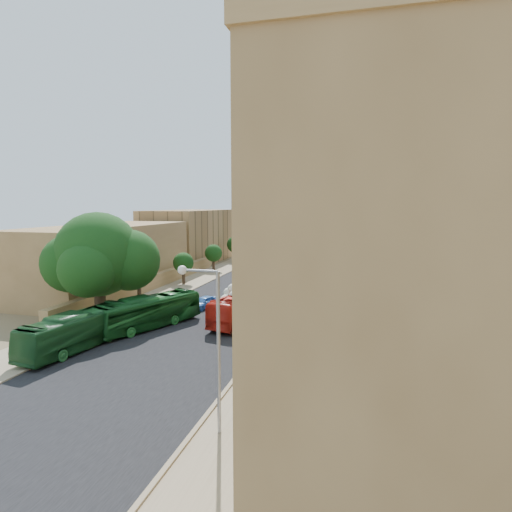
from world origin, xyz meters
The scene contains 36 objects.
ground centered at (0.00, 0.00, 0.00)m, with size 260.00×260.00×0.00m, color brown.
road_surface centered at (0.00, 30.00, 0.01)m, with size 14.00×140.00×0.01m, color black.
sidewalk_east centered at (9.50, 30.00, 0.01)m, with size 5.00×140.00×0.01m, color #8D7A5C.
sidewalk_west centered at (-9.50, 30.00, 0.01)m, with size 5.00×140.00×0.01m, color #8D7A5C.
kerb_east centered at (7.00, 30.00, 0.06)m, with size 0.25×140.00×0.12m, color #8D7A5C.
kerb_west centered at (-7.00, 30.00, 0.06)m, with size 0.25×140.00×0.12m, color #8D7A5C.
townhouse_a centered at (15.95, -3.00, 6.41)m, with size 9.00×14.00×16.40m.
townhouse_b centered at (15.95, 11.00, 5.66)m, with size 9.00×14.00×14.90m.
townhouse_c centered at (15.95, 25.00, 6.91)m, with size 9.00×14.00×17.40m.
townhouse_d centered at (15.95, 39.00, 6.16)m, with size 9.00×14.00×15.90m.
corner_block centered at (16.50, -16.50, 7.91)m, with size 9.20×10.20×15.70m.
west_wall centered at (-12.50, 20.00, 0.90)m, with size 1.00×40.00×1.80m, color olive.
west_building_low centered at (-18.00, 18.00, 4.20)m, with size 10.00×28.00×8.40m, color olive.
west_building_mid centered at (-18.00, 44.00, 5.00)m, with size 10.00×22.00×10.00m, color #A17A49.
church centered at (0.00, 78.61, 9.52)m, with size 28.00×22.50×36.30m.
ficus_tree centered at (-9.41, 4.01, 6.16)m, with size 10.43×9.60×10.43m.
street_tree_a centered at (-10.00, 12.00, 3.45)m, with size 3.35×3.35×5.15m.
street_tree_b centered at (-10.00, 24.00, 2.95)m, with size 2.88×2.88×4.42m.
street_tree_c centered at (-10.00, 36.00, 2.97)m, with size 2.90×2.90×4.45m.
street_tree_d centered at (-10.00, 48.00, 3.33)m, with size 3.24×3.24×4.97m.
streetlamp centered at (7.72, -12.00, 5.20)m, with size 2.11×0.44×8.22m.
red_truck centered at (2.73, 6.37, 1.59)m, with size 2.99×6.40×3.62m.
olive_pickup centered at (4.00, 20.00, 0.84)m, with size 2.67×4.44×1.71m.
bus_green_south centered at (-6.50, -3.05, 1.44)m, with size 2.42×10.35×2.88m, color #1A4D21.
bus_green_north centered at (-4.00, 3.26, 1.47)m, with size 2.47×10.57×2.95m, color #195920.
bus_red_east centered at (4.00, 7.62, 1.49)m, with size 2.50×10.68×2.97m, color red.
bus_cream_east centered at (6.50, 30.74, 1.37)m, with size 2.31×9.86×2.75m, color beige.
car_blue_a centered at (-1.91, 11.37, 0.66)m, with size 1.56×3.87×1.32m, color #3D7BCB.
car_white_a centered at (-2.68, 28.86, 0.65)m, with size 1.37×3.93×1.29m, color white.
car_cream centered at (2.59, 28.42, 0.72)m, with size 2.40×5.20×1.44m, color #FFEAA9.
car_dkblue centered at (-1.12, 38.98, 0.63)m, with size 1.76×4.34×1.26m, color #171643.
car_white_b centered at (4.60, 40.91, 0.63)m, with size 1.48×3.68×1.25m, color white.
car_blue_b centered at (-1.62, 50.58, 0.61)m, with size 1.28×3.68×1.21m, color #5395D0.
pedestrian_a centered at (10.91, 12.66, 0.90)m, with size 0.66×0.43×1.80m, color #282629.
pedestrian_b centered at (8.91, -10.60, 0.92)m, with size 0.90×0.70×1.84m, color #323029.
pedestrian_c centered at (7.63, 20.80, 0.97)m, with size 1.13×0.47×1.93m, color #323233.
Camera 1 is at (14.99, -30.64, 11.14)m, focal length 30.00 mm.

